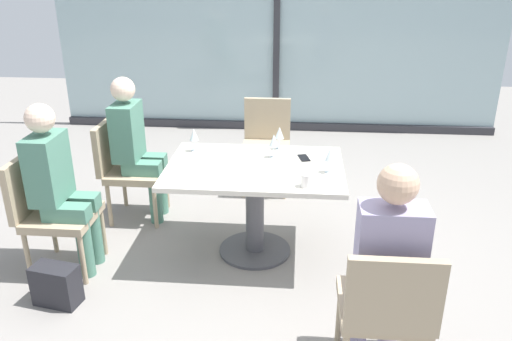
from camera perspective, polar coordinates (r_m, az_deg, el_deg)
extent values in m
plane|color=gray|center=(4.12, -0.12, -8.91)|extent=(12.00, 12.00, 0.00)
cube|color=#9CB7BC|center=(6.76, 2.33, 15.69)|extent=(5.74, 0.03, 2.70)
cube|color=#2D2D33|center=(6.73, 2.32, 15.67)|extent=(0.08, 0.06, 2.70)
cube|color=#2D2D33|center=(7.00, 2.15, 5.04)|extent=(5.74, 0.10, 0.10)
cube|color=silver|center=(3.80, -0.13, 0.29)|extent=(1.30, 0.92, 0.04)
cylinder|color=#4C4C51|center=(3.95, -0.12, -4.62)|extent=(0.14, 0.14, 0.69)
cylinder|color=#4C4C51|center=(4.12, -0.12, -8.77)|extent=(0.56, 0.56, 0.02)
cube|color=tan|center=(3.97, -20.64, -4.84)|extent=(0.46, 0.46, 0.06)
cube|color=tan|center=(3.99, -24.36, -1.52)|extent=(0.05, 0.46, 0.42)
cylinder|color=tan|center=(3.84, -18.67, -9.38)|extent=(0.04, 0.04, 0.39)
cylinder|color=tan|center=(4.16, -16.59, -6.54)|extent=(0.04, 0.04, 0.39)
cylinder|color=tan|center=(4.01, -23.99, -8.79)|extent=(0.04, 0.04, 0.39)
cylinder|color=tan|center=(4.32, -21.57, -6.12)|extent=(0.04, 0.04, 0.39)
cube|color=tan|center=(4.58, -13.08, -0.27)|extent=(0.46, 0.46, 0.06)
cube|color=tan|center=(4.58, -16.33, 2.61)|extent=(0.05, 0.46, 0.42)
cylinder|color=tan|center=(4.44, -11.12, -4.03)|extent=(0.04, 0.04, 0.39)
cylinder|color=tan|center=(4.79, -9.87, -1.91)|extent=(0.04, 0.04, 0.39)
cylinder|color=tan|center=(4.57, -15.97, -3.75)|extent=(0.04, 0.04, 0.39)
cylinder|color=tan|center=(4.91, -14.40, -1.71)|extent=(0.04, 0.04, 0.39)
cube|color=tan|center=(2.93, 13.80, -14.42)|extent=(0.46, 0.46, 0.06)
cube|color=tan|center=(2.59, 15.07, -13.45)|extent=(0.46, 0.05, 0.42)
cylinder|color=tan|center=(3.26, 16.53, -15.45)|extent=(0.04, 0.04, 0.39)
cylinder|color=tan|center=(3.20, 9.23, -15.50)|extent=(0.04, 0.04, 0.39)
cube|color=tan|center=(5.01, 1.06, 2.31)|extent=(0.46, 0.46, 0.06)
cube|color=tan|center=(5.17, 1.27, 5.76)|extent=(0.46, 0.05, 0.42)
cylinder|color=tan|center=(4.92, -1.44, -0.88)|extent=(0.04, 0.04, 0.39)
cylinder|color=tan|center=(4.90, 3.22, -1.03)|extent=(0.04, 0.04, 0.39)
cylinder|color=tan|center=(5.29, -0.97, 0.83)|extent=(0.04, 0.04, 0.39)
cylinder|color=tan|center=(5.27, 3.36, 0.70)|extent=(0.04, 0.04, 0.39)
cylinder|color=#4C7F6B|center=(3.92, -18.44, -8.14)|extent=(0.11, 0.11, 0.45)
cube|color=#4C7F6B|center=(3.83, -20.27, -4.40)|extent=(0.32, 0.13, 0.11)
cylinder|color=#4C7F6B|center=(4.07, -17.49, -6.88)|extent=(0.11, 0.11, 0.45)
cube|color=#4C7F6B|center=(3.98, -19.24, -3.25)|extent=(0.32, 0.13, 0.11)
cube|color=#4C7F6B|center=(3.85, -22.08, 0.26)|extent=(0.20, 0.34, 0.48)
sphere|color=beige|center=(3.74, -22.87, 5.37)|extent=(0.20, 0.20, 0.20)
cylinder|color=#4C7F6B|center=(4.53, -11.08, -3.06)|extent=(0.11, 0.11, 0.45)
cube|color=#4C7F6B|center=(4.45, -12.53, 0.26)|extent=(0.32, 0.13, 0.11)
cylinder|color=#4C7F6B|center=(4.69, -10.51, -2.11)|extent=(0.11, 0.11, 0.45)
cube|color=#4C7F6B|center=(4.61, -11.90, 1.10)|extent=(0.32, 0.13, 0.11)
cube|color=#4C7F6B|center=(4.47, -14.12, 4.25)|extent=(0.20, 0.34, 0.48)
sphere|color=beige|center=(4.38, -14.56, 8.73)|extent=(0.20, 0.20, 0.20)
cylinder|color=#9E93B7|center=(3.20, 14.67, -15.32)|extent=(0.11, 0.11, 0.45)
cube|color=#9E93B7|center=(2.96, 15.49, -12.15)|extent=(0.13, 0.32, 0.11)
cylinder|color=#9E93B7|center=(3.17, 11.35, -15.35)|extent=(0.11, 0.11, 0.45)
cube|color=#9E93B7|center=(2.93, 11.96, -12.16)|extent=(0.13, 0.32, 0.11)
cube|color=#9E93B7|center=(2.68, 14.69, -8.52)|extent=(0.34, 0.20, 0.48)
sphere|color=#D8AD8C|center=(2.52, 15.49, -1.47)|extent=(0.20, 0.20, 0.20)
cylinder|color=silver|center=(3.96, 1.97, 1.53)|extent=(0.06, 0.06, 0.00)
cylinder|color=silver|center=(3.94, 1.98, 2.14)|extent=(0.01, 0.01, 0.08)
cone|color=silver|center=(3.91, 1.99, 3.38)|extent=(0.07, 0.07, 0.09)
cylinder|color=silver|center=(3.71, 8.09, -0.17)|extent=(0.06, 0.06, 0.00)
cylinder|color=silver|center=(3.69, 8.13, 0.48)|extent=(0.01, 0.01, 0.08)
cone|color=silver|center=(3.66, 8.20, 1.78)|extent=(0.07, 0.07, 0.09)
cylinder|color=silver|center=(4.11, -6.82, 2.21)|extent=(0.06, 0.06, 0.00)
cylinder|color=silver|center=(4.10, -6.85, 2.80)|extent=(0.01, 0.01, 0.08)
cone|color=silver|center=(4.07, -6.90, 3.99)|extent=(0.07, 0.07, 0.09)
cylinder|color=silver|center=(4.13, 2.59, 2.44)|extent=(0.06, 0.06, 0.00)
cylinder|color=silver|center=(4.12, 2.60, 3.03)|extent=(0.01, 0.01, 0.08)
cone|color=silver|center=(4.09, 2.62, 4.22)|extent=(0.07, 0.07, 0.09)
cylinder|color=white|center=(3.45, 5.60, -1.10)|extent=(0.08, 0.08, 0.09)
cube|color=black|center=(3.95, 5.34, 1.40)|extent=(0.10, 0.16, 0.01)
cube|color=#232328|center=(3.74, -21.28, -11.75)|extent=(0.32, 0.21, 0.28)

